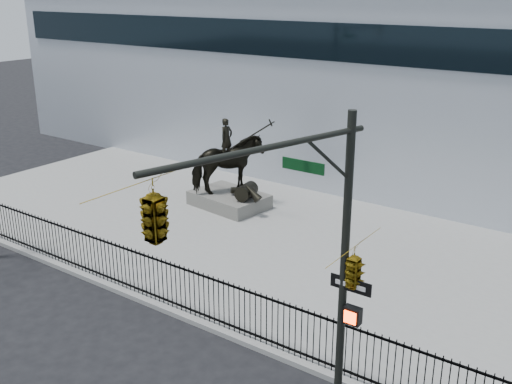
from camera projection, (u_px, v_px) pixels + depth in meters
The scene contains 7 objects.
ground at pixel (121, 320), 17.52m from camera, with size 120.00×120.00×0.00m, color black.
plaza at pixel (259, 240), 22.88m from camera, with size 30.00×12.00×0.15m, color gray.
building at pixel (402, 81), 31.43m from camera, with size 44.00×14.00×9.00m, color silver.
picket_fence at pixel (150, 276), 18.18m from camera, with size 22.10×0.10×1.50m.
statue_plinth at pixel (229, 200), 26.03m from camera, with size 3.17×2.18×0.59m, color #5D5A55.
equestrian_statue at pixel (230, 166), 25.49m from camera, with size 4.04×2.76×3.45m.
traffic_signal_right at pixel (264, 243), 10.84m from camera, with size 2.17×6.86×7.00m.
Camera 1 is at (12.12, -10.18, 9.27)m, focal length 42.00 mm.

